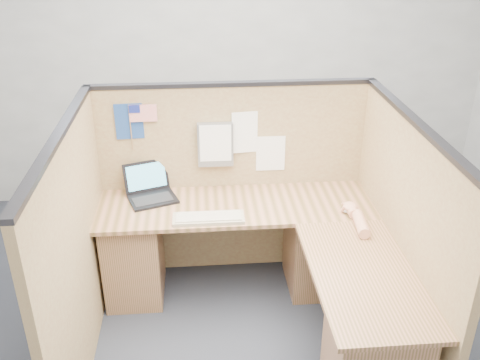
{
  "coord_description": "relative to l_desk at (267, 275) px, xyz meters",
  "views": [
    {
      "loc": [
        -0.25,
        -2.64,
        2.58
      ],
      "look_at": [
        0.02,
        0.5,
        1.01
      ],
      "focal_mm": 40.0,
      "sensor_mm": 36.0,
      "label": 1
    }
  ],
  "objects": [
    {
      "name": "floor",
      "position": [
        -0.18,
        -0.29,
        -0.39
      ],
      "size": [
        5.0,
        5.0,
        0.0
      ],
      "primitive_type": "plane",
      "color": "black",
      "rests_on": "ground"
    },
    {
      "name": "wall_back",
      "position": [
        -0.18,
        1.96,
        1.01
      ],
      "size": [
        5.0,
        0.0,
        5.0
      ],
      "primitive_type": "plane",
      "rotation": [
        1.57,
        0.0,
        0.0
      ],
      "color": "#939698",
      "rests_on": "floor"
    },
    {
      "name": "cubicle_partitions",
      "position": [
        -0.18,
        0.14,
        0.38
      ],
      "size": [
        2.06,
        1.83,
        1.53
      ],
      "color": "#886244",
      "rests_on": "floor"
    },
    {
      "name": "l_desk",
      "position": [
        0.0,
        0.0,
        0.0
      ],
      "size": [
        1.95,
        1.75,
        0.73
      ],
      "color": "brown",
      "rests_on": "floor"
    },
    {
      "name": "laptop",
      "position": [
        -0.77,
        0.56,
        0.4
      ],
      "size": [
        0.39,
        0.41,
        0.24
      ],
      "rotation": [
        0.0,
        0.0,
        0.33
      ],
      "color": "black",
      "rests_on": "l_desk"
    },
    {
      "name": "keyboard",
      "position": [
        -0.38,
        0.19,
        0.35
      ],
      "size": [
        0.48,
        0.17,
        0.03
      ],
      "rotation": [
        0.0,
        0.0,
        -0.01
      ],
      "color": "gray",
      "rests_on": "l_desk"
    },
    {
      "name": "mouse",
      "position": [
        0.59,
        0.2,
        0.36
      ],
      "size": [
        0.13,
        0.09,
        0.05
      ],
      "primitive_type": "ellipsoid",
      "rotation": [
        0.0,
        0.0,
        -0.23
      ],
      "color": "silver",
      "rests_on": "l_desk"
    },
    {
      "name": "hand_forearm",
      "position": [
        0.6,
        0.06,
        0.38
      ],
      "size": [
        0.11,
        0.4,
        0.08
      ],
      "color": "tan",
      "rests_on": "l_desk"
    },
    {
      "name": "blue_poster",
      "position": [
        -0.91,
        0.68,
        0.88
      ],
      "size": [
        0.2,
        0.02,
        0.26
      ],
      "primitive_type": "cube",
      "rotation": [
        0.0,
        0.0,
        0.06
      ],
      "color": "navy",
      "rests_on": "cubicle_partitions"
    },
    {
      "name": "american_flag",
      "position": [
        -0.83,
        0.67,
        0.93
      ],
      "size": [
        0.2,
        0.01,
        0.34
      ],
      "color": "olive",
      "rests_on": "cubicle_partitions"
    },
    {
      "name": "file_holder",
      "position": [
        -0.31,
        0.66,
        0.69
      ],
      "size": [
        0.26,
        0.05,
        0.33
      ],
      "color": "slate",
      "rests_on": "cubicle_partitions"
    },
    {
      "name": "paper_left",
      "position": [
        -0.07,
        0.68,
        0.77
      ],
      "size": [
        0.24,
        0.03,
        0.31
      ],
      "primitive_type": "cube",
      "rotation": [
        0.0,
        0.0,
        0.12
      ],
      "color": "white",
      "rests_on": "cubicle_partitions"
    },
    {
      "name": "paper_right",
      "position": [
        0.1,
        0.68,
        0.59
      ],
      "size": [
        0.21,
        0.01,
        0.27
      ],
      "primitive_type": "cube",
      "rotation": [
        0.0,
        0.0,
        -0.01
      ],
      "color": "white",
      "rests_on": "cubicle_partitions"
    }
  ]
}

